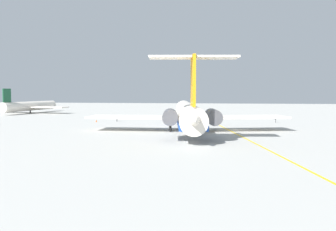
{
  "coord_description": "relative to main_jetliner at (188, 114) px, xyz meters",
  "views": [
    {
      "loc": [
        -74.08,
        3.53,
        8.0
      ],
      "look_at": [
        -3.4,
        14.04,
        3.17
      ],
      "focal_mm": 37.34,
      "sensor_mm": 36.0,
      "label": 1
    }
  ],
  "objects": [
    {
      "name": "main_jetliner",
      "position": [
        0.0,
        0.0,
        0.0
      ],
      "size": [
        46.27,
        41.01,
        13.49
      ],
      "rotation": [
        0.0,
        0.0,
        0.14
      ],
      "color": "silver",
      "rests_on": "ground"
    },
    {
      "name": "airliner_mid_right",
      "position": [
        54.06,
        64.51,
        -0.98
      ],
      "size": [
        30.66,
        30.39,
        9.16
      ],
      "rotation": [
        0.0,
        0.0,
        -0.12
      ],
      "color": "silver",
      "rests_on": "ground"
    },
    {
      "name": "safety_cone_nose",
      "position": [
        19.43,
        26.21,
        -3.4
      ],
      "size": [
        0.4,
        0.4,
        0.55
      ],
      "primitive_type": "cone",
      "color": "#EA590F",
      "rests_on": "ground"
    },
    {
      "name": "taxiway_centreline",
      "position": [
        1.29,
        -8.87,
        -3.67
      ],
      "size": [
        100.83,
        19.64,
        0.01
      ],
      "primitive_type": "cube",
      "rotation": [
        0.0,
        0.0,
        0.19
      ],
      "color": "gold",
      "rests_on": "ground"
    },
    {
      "name": "ground",
      "position": [
        4.68,
        -9.86,
        -3.68
      ],
      "size": [
        342.48,
        342.48,
        0.0
      ],
      "primitive_type": "plane",
      "color": "#ADADA8"
    },
    {
      "name": "ground_crew_near_nose",
      "position": [
        21.87,
        21.26,
        -2.58
      ],
      "size": [
        0.34,
        0.32,
        1.73
      ],
      "rotation": [
        0.0,
        0.0,
        5.46
      ],
      "color": "black",
      "rests_on": "ground"
    },
    {
      "name": "ground_crew_near_tail",
      "position": [
        24.77,
        -20.81,
        -2.64
      ],
      "size": [
        0.41,
        0.26,
        1.65
      ],
      "rotation": [
        0.0,
        0.0,
        1.33
      ],
      "color": "black",
      "rests_on": "ground"
    }
  ]
}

